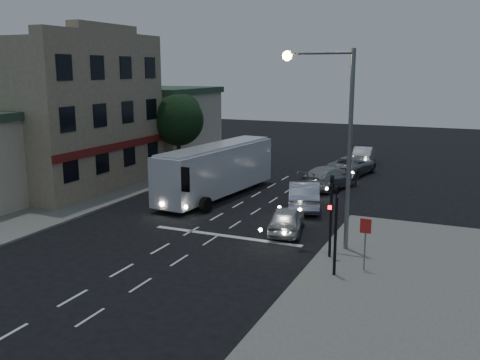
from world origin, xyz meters
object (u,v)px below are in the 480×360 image
at_px(streetlight, 336,126).
at_px(traffic_signal_main, 331,206).
at_px(car_sedan_a, 304,195).
at_px(street_tree, 178,118).
at_px(regulatory_sign, 365,236).
at_px(car_sedan_c, 352,165).
at_px(car_extra, 363,155).
at_px(car_sedan_b, 329,177).
at_px(car_suv, 286,219).
at_px(tour_bus, 217,169).
at_px(traffic_signal_side, 336,220).

bearing_deg(streetlight, traffic_signal_main, -79.80).
xyz_separation_m(car_sedan_a, traffic_signal_main, (3.62, -8.00, 1.59)).
bearing_deg(street_tree, streetlight, -39.51).
xyz_separation_m(regulatory_sign, streetlight, (-1.96, 2.44, 4.14)).
distance_m(car_sedan_c, car_extra, 5.62).
height_order(traffic_signal_main, streetlight, streetlight).
bearing_deg(street_tree, traffic_signal_main, -42.03).
xyz_separation_m(car_sedan_b, traffic_signal_main, (3.61, -13.98, 1.63)).
bearing_deg(car_suv, street_tree, -53.27).
bearing_deg(car_suv, car_extra, -101.02).
bearing_deg(streetlight, car_sedan_b, 104.94).
distance_m(car_sedan_c, street_tree, 14.28).
height_order(tour_bus, car_sedan_b, tour_bus).
distance_m(car_sedan_a, street_tree, 14.18).
relative_size(car_sedan_b, streetlight, 0.61).
height_order(car_sedan_b, car_extra, car_sedan_b).
bearing_deg(tour_bus, traffic_signal_side, -39.44).
bearing_deg(traffic_signal_main, tour_bus, 138.25).
relative_size(tour_bus, traffic_signal_side, 2.76).
relative_size(car_sedan_a, car_sedan_b, 0.92).
bearing_deg(car_extra, tour_bus, 63.70).
xyz_separation_m(car_suv, car_sedan_a, (-0.59, 4.98, 0.14)).
relative_size(car_sedan_a, traffic_signal_main, 1.22).
bearing_deg(traffic_signal_main, street_tree, 137.97).
xyz_separation_m(car_suv, street_tree, (-12.78, 11.22, 3.81)).
relative_size(regulatory_sign, street_tree, 0.35).
xyz_separation_m(tour_bus, car_sedan_b, (6.15, 5.27, -1.05)).
xyz_separation_m(car_suv, car_extra, (-0.37, 22.40, 0.06)).
xyz_separation_m(car_sedan_c, traffic_signal_main, (3.20, -19.80, 1.68)).
xyz_separation_m(car_sedan_c, streetlight, (2.94, -18.37, 5.00)).
bearing_deg(traffic_signal_side, car_sedan_b, 105.10).
relative_size(car_sedan_c, regulatory_sign, 2.41).
bearing_deg(car_sedan_b, car_sedan_a, 104.99).
distance_m(car_suv, car_extra, 22.40).
bearing_deg(regulatory_sign, car_extra, 100.92).
distance_m(regulatory_sign, street_tree, 23.40).
distance_m(tour_bus, traffic_signal_side, 14.96).
xyz_separation_m(car_suv, streetlight, (2.77, -1.60, 5.05)).
relative_size(car_sedan_c, street_tree, 0.85).
height_order(car_extra, traffic_signal_main, traffic_signal_main).
relative_size(tour_bus, regulatory_sign, 5.15).
distance_m(traffic_signal_main, regulatory_sign, 2.14).
bearing_deg(streetlight, traffic_signal_side, -74.30).
bearing_deg(traffic_signal_side, car_extra, 98.51).
relative_size(car_sedan_b, traffic_signal_main, 1.34).
bearing_deg(car_sedan_b, regulatory_sign, 124.63).
relative_size(car_extra, streetlight, 0.50).
height_order(car_sedan_a, street_tree, street_tree).
relative_size(tour_bus, streetlight, 1.26).
bearing_deg(traffic_signal_main, traffic_signal_side, -70.51).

